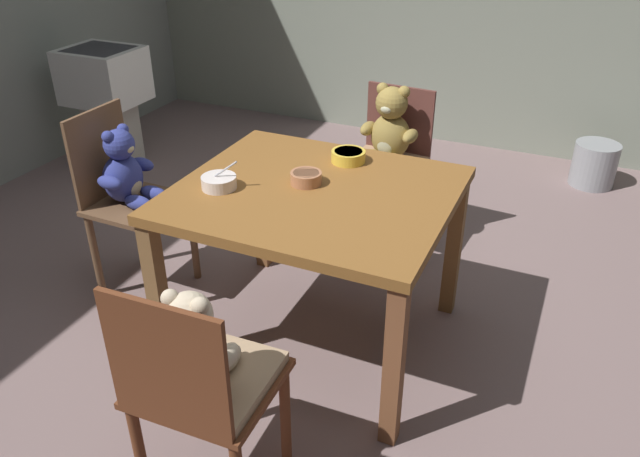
{
  "coord_description": "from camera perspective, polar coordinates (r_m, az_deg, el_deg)",
  "views": [
    {
      "loc": [
        0.91,
        -2.0,
        1.8
      ],
      "look_at": [
        0.0,
        0.05,
        0.52
      ],
      "focal_mm": 35.2,
      "sensor_mm": 36.0,
      "label": 1
    }
  ],
  "objects": [
    {
      "name": "ground_plane",
      "position": [
        2.85,
        -0.42,
        -9.91
      ],
      "size": [
        5.2,
        5.2,
        0.04
      ],
      "color": "slate"
    },
    {
      "name": "teddy_chair_near_left",
      "position": [
        3.01,
        -17.19,
        3.96
      ],
      "size": [
        0.39,
        0.39,
        0.88
      ],
      "rotation": [
        0.0,
        0.0,
        -0.02
      ],
      "color": "brown",
      "rests_on": "ground_plane"
    },
    {
      "name": "teddy_chair_near_front",
      "position": [
        1.89,
        -10.96,
        -12.5
      ],
      "size": [
        0.42,
        0.39,
        0.87
      ],
      "rotation": [
        0.0,
        0.0,
        1.6
      ],
      "color": "brown",
      "rests_on": "ground_plane"
    },
    {
      "name": "porridge_bowl_terracotta_center",
      "position": [
        2.48,
        -1.28,
        4.64
      ],
      "size": [
        0.13,
        0.13,
        0.05
      ],
      "color": "#B4724D",
      "rests_on": "dining_table"
    },
    {
      "name": "dining_table",
      "position": [
        2.49,
        -0.47,
        1.64
      ],
      "size": [
        1.06,
        0.94,
        0.72
      ],
      "color": "brown",
      "rests_on": "ground_plane"
    },
    {
      "name": "porridge_bowl_white_near_left",
      "position": [
        2.48,
        -9.17,
        4.21
      ],
      "size": [
        0.14,
        0.14,
        0.12
      ],
      "color": "silver",
      "rests_on": "dining_table"
    },
    {
      "name": "porridge_bowl_yellow_far_center",
      "position": [
        2.68,
        2.59,
        6.59
      ],
      "size": [
        0.15,
        0.15,
        0.05
      ],
      "color": "yellow",
      "rests_on": "dining_table"
    },
    {
      "name": "metal_pail",
      "position": [
        4.47,
        23.66,
        5.37
      ],
      "size": [
        0.28,
        0.28,
        0.28
      ],
      "primitive_type": "cylinder",
      "color": "#93969B",
      "rests_on": "ground_plane"
    },
    {
      "name": "teddy_chair_far_center",
      "position": [
        3.25,
        6.23,
        7.57
      ],
      "size": [
        0.42,
        0.41,
        0.89
      ],
      "rotation": [
        0.0,
        0.0,
        -1.65
      ],
      "color": "brown",
      "rests_on": "ground_plane"
    },
    {
      "name": "sink_basin",
      "position": [
        4.5,
        -18.89,
        11.74
      ],
      "size": [
        0.48,
        0.41,
        0.81
      ],
      "color": "#B7B2A8",
      "rests_on": "ground_plane"
    }
  ]
}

